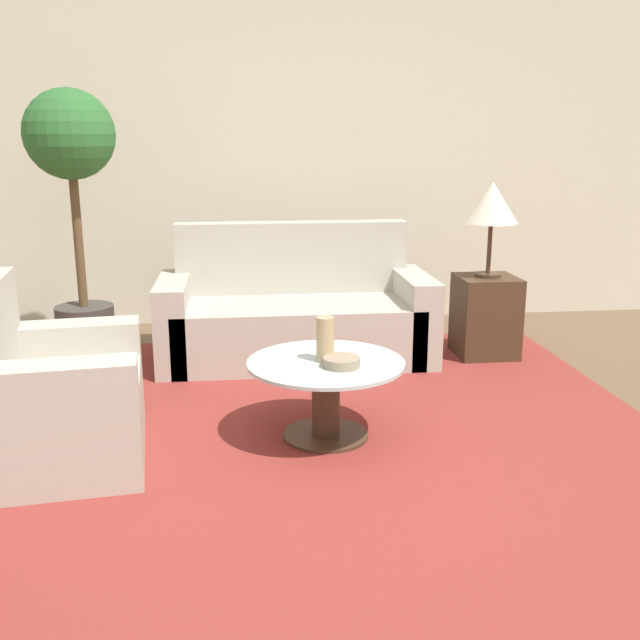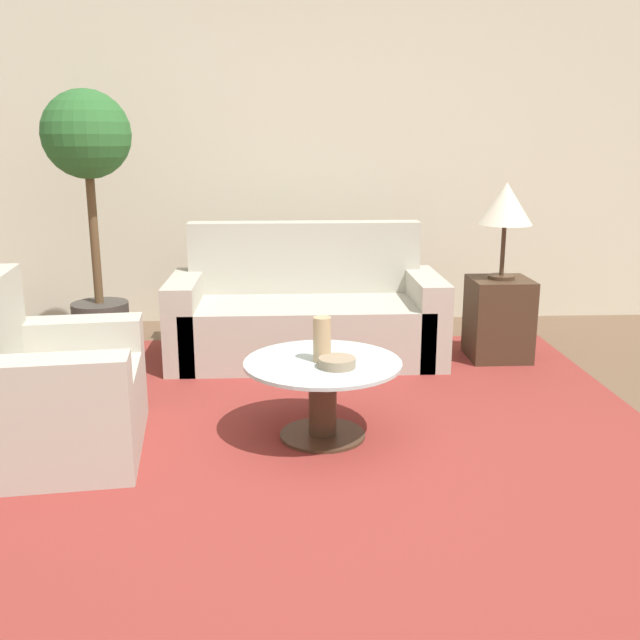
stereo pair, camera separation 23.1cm
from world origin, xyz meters
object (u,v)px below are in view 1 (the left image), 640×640
Objects in this scene: armchair at (44,403)px; vase at (325,339)px; bowl at (342,362)px; coffee_table at (326,388)px; potted_plant at (73,180)px; table_lamp at (492,205)px; sofa_main at (295,316)px.

armchair is 4.36× the size of vase.
bowl is (1.39, 0.01, 0.14)m from armchair.
armchair is 1.24× the size of coffee_table.
potted_plant is at bearing 133.06° from coffee_table.
table_lamp is at bearing 45.06° from vase.
potted_plant is at bearing -1.47° from armchair.
table_lamp is at bearing -68.37° from armchair.
sofa_main is 1.44m from vase.
potted_plant is 2.41m from bowl.
coffee_table is 1.97m from table_lamp.
sofa_main is 2.86× the size of table_lamp.
coffee_table is at bearing -51.52° from vase.
sofa_main is 1.43m from coffee_table.
table_lamp reaches higher than armchair.
sofa_main is 8.17× the size of vase.
vase is at bearing -88.65° from sofa_main.
table_lamp is 1.94m from bowl.
armchair is 3.05m from table_lamp.
bowl is (-1.21, -1.38, -0.62)m from table_lamp.
sofa_main is at bearing 91.35° from vase.
table_lamp is 2.86× the size of vase.
bowl is at bearing -86.24° from sofa_main.
vase is (1.32, 0.11, 0.23)m from armchair.
coffee_table is at bearing -134.80° from table_lamp.
vase is at bearing 123.46° from bowl.
potted_plant is at bearing 133.07° from vase.
table_lamp is 2.77m from potted_plant.
potted_plant reaches higher than armchair.
armchair reaches higher than bowl.
vase is (-1.28, -1.28, -0.53)m from table_lamp.
table_lamp reaches higher than sofa_main.
sofa_main reaches higher than bowl.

